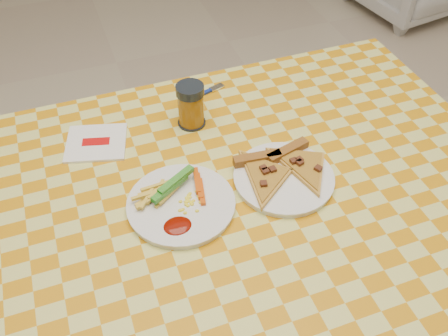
# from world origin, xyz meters

# --- Properties ---
(table) EXTENTS (1.28, 0.88, 0.76)m
(table) POSITION_xyz_m (0.00, 0.00, 0.68)
(table) COLOR white
(table) RESTS_ON ground
(plate_left) EXTENTS (0.28, 0.28, 0.01)m
(plate_left) POSITION_xyz_m (-0.10, -0.00, 0.76)
(plate_left) COLOR white
(plate_left) RESTS_ON table
(plate_right) EXTENTS (0.27, 0.27, 0.01)m
(plate_right) POSITION_xyz_m (0.13, -0.01, 0.76)
(plate_right) COLOR white
(plate_right) RESTS_ON table
(fries_veggies) EXTENTS (0.17, 0.16, 0.04)m
(fries_veggies) POSITION_xyz_m (-0.11, 0.01, 0.78)
(fries_veggies) COLOR #F8D54F
(fries_veggies) RESTS_ON plate_left
(pizza_slices) EXTENTS (0.26, 0.23, 0.02)m
(pizza_slices) POSITION_xyz_m (0.13, 0.01, 0.78)
(pizza_slices) COLOR gold
(pizza_slices) RESTS_ON plate_right
(drink_glass) EXTENTS (0.07, 0.07, 0.11)m
(drink_glass) POSITION_xyz_m (-0.00, 0.25, 0.81)
(drink_glass) COLOR black
(drink_glass) RESTS_ON table
(napkin) EXTENTS (0.17, 0.16, 0.01)m
(napkin) POSITION_xyz_m (-0.24, 0.25, 0.76)
(napkin) COLOR white
(napkin) RESTS_ON table
(fork) EXTENTS (0.13, 0.05, 0.01)m
(fork) POSITION_xyz_m (0.06, 0.35, 0.76)
(fork) COLOR navy
(fork) RESTS_ON table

